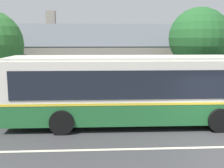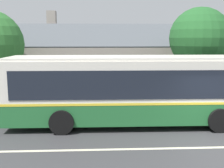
{
  "view_description": "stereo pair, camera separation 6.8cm",
  "coord_description": "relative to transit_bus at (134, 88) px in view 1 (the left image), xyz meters",
  "views": [
    {
      "loc": [
        -4.48,
        -9.23,
        3.81
      ],
      "look_at": [
        -3.78,
        3.31,
        1.77
      ],
      "focal_mm": 45.0,
      "sensor_mm": 36.0,
      "label": 1
    },
    {
      "loc": [
        -4.41,
        -9.24,
        3.81
      ],
      "look_at": [
        -3.78,
        3.31,
        1.77
      ],
      "focal_mm": 45.0,
      "sensor_mm": 36.0,
      "label": 2
    }
  ],
  "objects": [
    {
      "name": "sidewalk_far",
      "position": [
        2.84,
        3.1,
        -1.57
      ],
      "size": [
        60.0,
        3.0,
        0.15
      ],
      "primitive_type": "cube",
      "color": "gray",
      "rests_on": "ground"
    },
    {
      "name": "community_building",
      "position": [
        1.51,
        9.96,
        0.11
      ],
      "size": [
        25.11,
        8.51,
        5.97
      ],
      "color": "gray",
      "rests_on": "ground"
    },
    {
      "name": "street_tree_primary",
      "position": [
        4.43,
        3.96,
        2.05
      ],
      "size": [
        3.49,
        3.49,
        5.6
      ],
      "color": "#4C3828",
      "rests_on": "ground"
    },
    {
      "name": "transit_bus",
      "position": [
        0.0,
        0.0,
        0.0
      ],
      "size": [
        11.12,
        2.84,
        3.04
      ],
      "color": "#236633",
      "rests_on": "ground"
    },
    {
      "name": "lane_divider_stripe",
      "position": [
        2.84,
        -2.9,
        -1.64
      ],
      "size": [
        60.0,
        0.16,
        0.01
      ],
      "primitive_type": "cube",
      "color": "beige",
      "rests_on": "ground"
    },
    {
      "name": "ground_plane",
      "position": [
        2.84,
        -2.9,
        -1.64
      ],
      "size": [
        300.0,
        300.0,
        0.0
      ],
      "primitive_type": "plane",
      "color": "#38383A"
    }
  ]
}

